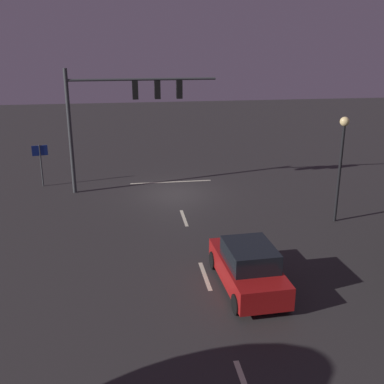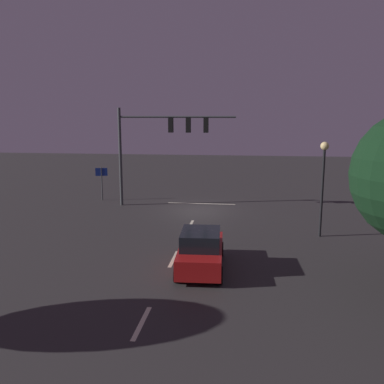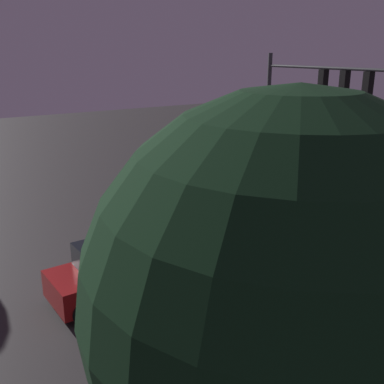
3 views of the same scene
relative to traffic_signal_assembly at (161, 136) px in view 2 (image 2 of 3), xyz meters
The scene contains 9 objects.
ground_plane 5.81m from the traffic_signal_assembly, 160.75° to the left, with size 80.00×80.00×0.00m, color #2D2B2B.
traffic_signal_assembly is the anchor object (origin of this frame).
lane_dash_far 7.58m from the traffic_signal_assembly, 119.02° to the left, with size 2.20×0.16×0.01m, color beige.
lane_dash_mid 12.37m from the traffic_signal_assembly, 104.09° to the left, with size 2.20×0.16×0.01m, color beige.
lane_dash_near 17.90m from the traffic_signal_assembly, 99.22° to the left, with size 2.20×0.16×0.01m, color beige.
stop_bar 5.85m from the traffic_signal_assembly, 156.70° to the right, with size 5.00×0.16×0.01m, color beige.
car_approaching 13.36m from the traffic_signal_assembly, 108.88° to the left, with size 2.07×4.43×1.70m.
street_lamp_left_kerb 11.96m from the traffic_signal_assembly, 147.26° to the left, with size 0.44×0.44×5.10m.
route_sign 6.08m from the traffic_signal_assembly, 16.96° to the right, with size 0.90×0.23×2.54m.
Camera 2 is at (-3.11, 27.87, 6.47)m, focal length 38.97 mm.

